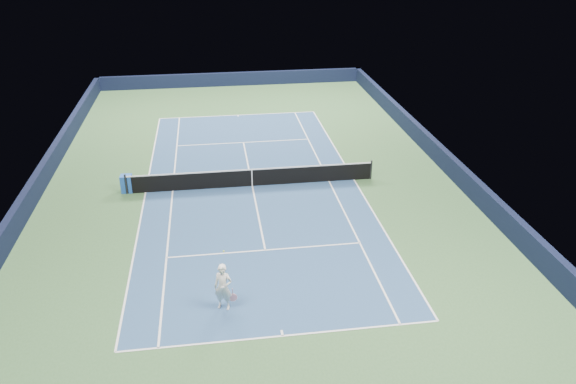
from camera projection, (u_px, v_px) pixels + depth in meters
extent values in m
plane|color=#345931|center=(252.00, 186.00, 29.44)|extent=(40.00, 40.00, 0.00)
cube|color=black|center=(232.00, 79.00, 46.82)|extent=(22.00, 0.35, 1.10)
cube|color=black|center=(450.00, 165.00, 30.59)|extent=(0.35, 40.00, 1.10)
cube|color=black|center=(34.00, 189.00, 27.81)|extent=(0.35, 40.00, 1.10)
cube|color=navy|center=(252.00, 186.00, 29.44)|extent=(10.97, 23.77, 0.01)
cube|color=white|center=(238.00, 115.00, 40.00)|extent=(10.97, 0.08, 0.00)
cube|color=white|center=(283.00, 336.00, 18.87)|extent=(10.97, 0.08, 0.00)
cube|color=white|center=(354.00, 180.00, 30.14)|extent=(0.08, 23.77, 0.00)
cube|color=white|center=(146.00, 192.00, 28.73)|extent=(0.08, 23.77, 0.00)
cube|color=white|center=(329.00, 181.00, 29.97)|extent=(0.08, 23.77, 0.00)
cube|color=white|center=(173.00, 191.00, 28.91)|extent=(0.08, 23.77, 0.00)
cube|color=white|center=(243.00, 142.00, 35.13)|extent=(8.23, 0.08, 0.00)
cube|color=white|center=(265.00, 250.00, 23.75)|extent=(8.23, 0.08, 0.00)
cube|color=white|center=(252.00, 186.00, 29.44)|extent=(0.08, 12.80, 0.00)
cube|color=white|center=(238.00, 116.00, 39.87)|extent=(0.08, 0.30, 0.00)
cube|color=white|center=(282.00, 333.00, 19.01)|extent=(0.08, 0.30, 0.00)
cylinder|color=black|center=(126.00, 184.00, 28.38)|extent=(0.10, 0.10, 1.07)
cylinder|color=black|center=(371.00, 170.00, 30.03)|extent=(0.10, 0.10, 1.07)
cube|color=black|center=(252.00, 178.00, 29.24)|extent=(12.80, 0.03, 0.91)
cube|color=white|center=(252.00, 170.00, 29.03)|extent=(12.80, 0.04, 0.06)
cube|color=white|center=(252.00, 178.00, 29.24)|extent=(0.05, 0.04, 0.91)
cube|color=#1D50B3|center=(127.00, 184.00, 28.64)|extent=(0.59, 0.54, 0.91)
cube|color=white|center=(133.00, 183.00, 28.68)|extent=(0.04, 0.41, 0.41)
imported|color=white|center=(223.00, 287.00, 19.85)|extent=(0.77, 0.64, 1.81)
cylinder|color=#C881A1|center=(233.00, 292.00, 19.94)|extent=(0.03, 0.03, 0.30)
cylinder|color=black|center=(233.00, 297.00, 20.04)|extent=(0.30, 0.02, 0.30)
cylinder|color=pink|center=(233.00, 297.00, 20.04)|extent=(0.32, 0.03, 0.32)
sphere|color=#B2CA2A|center=(224.00, 251.00, 20.37)|extent=(0.07, 0.07, 0.07)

